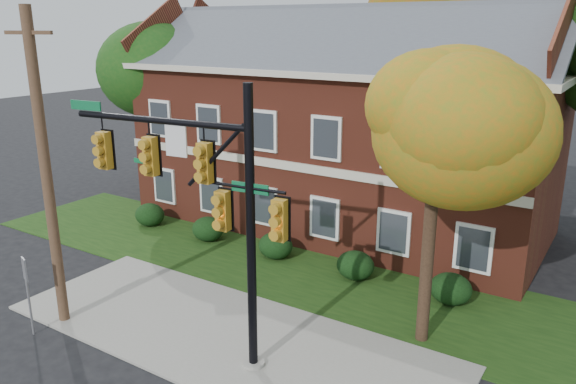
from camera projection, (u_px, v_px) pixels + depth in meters
The scene contains 15 objects.
ground at pixel (202, 352), 15.91m from camera, with size 120.00×120.00×0.00m, color black.
sidewalk at pixel (224, 335), 16.70m from camera, with size 14.00×5.00×0.08m, color gray.
grass_strip at pixel (310, 275), 20.74m from camera, with size 30.00×6.00×0.04m, color #193811.
apartment_building at pixel (340, 116), 25.16m from camera, with size 18.80×8.80×9.74m.
hedge_far_left at pixel (150, 215), 25.83m from camera, with size 1.40×1.26×1.05m, color black.
hedge_left at pixel (208, 229), 24.01m from camera, with size 1.40×1.26×1.05m, color black.
hedge_center at pixel (276, 246), 22.20m from camera, with size 1.40×1.26×1.05m, color black.
hedge_right at pixel (355, 265), 20.38m from camera, with size 1.40×1.26×1.05m, color black.
hedge_far_right at pixel (451, 289), 18.56m from camera, with size 1.40×1.26×1.05m, color black.
tree_near_right at pixel (445, 116), 14.41m from camera, with size 4.50×4.25×8.58m.
tree_left_rear at pixel (163, 70), 28.83m from camera, with size 5.40×5.10×8.88m.
tree_far_rear at pixel (434, 26), 29.68m from camera, with size 6.84×6.46×11.52m.
traffic_signal at pixel (204, 194), 14.45m from camera, with size 6.80×1.00×7.62m.
utility_pole at pixel (46, 173), 16.23m from camera, with size 1.43×0.54×9.44m.
sign_post at pixel (27, 283), 16.36m from camera, with size 0.35×0.16×2.46m.
Camera 1 is at (9.61, -10.41, 8.89)m, focal length 35.00 mm.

